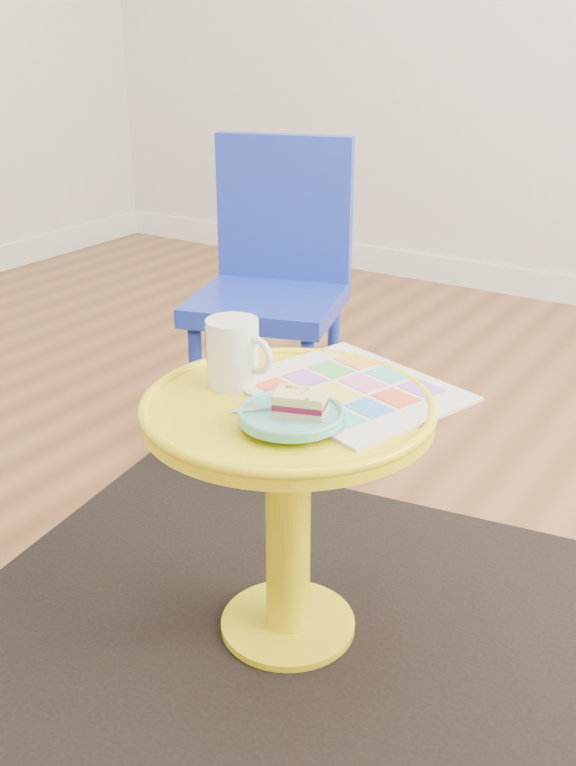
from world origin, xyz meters
The scene contains 10 objects.
floor centered at (0.00, 0.00, 0.00)m, with size 4.00×4.00×0.00m, color brown.
room_walls centered at (-0.99, 0.99, 0.06)m, with size 4.00×4.00×4.00m.
rug centered at (0.57, -0.41, 0.00)m, with size 1.30×1.10×0.01m, color black.
side_table centered at (0.57, -0.41, 0.35)m, with size 0.52×0.52×0.49m.
chair centered at (0.09, 0.27, 0.48)m, with size 0.46×0.46×0.84m.
newspaper centered at (0.64, -0.31, 0.49)m, with size 0.36×0.31×0.01m, color silver.
mug centered at (0.44, -0.39, 0.56)m, with size 0.14×0.10×0.13m.
plate centered at (0.63, -0.49, 0.51)m, with size 0.18×0.18×0.02m.
cake_slice centered at (0.64, -0.48, 0.54)m, with size 0.10×0.08×0.04m.
fork centered at (0.59, -0.48, 0.52)m, with size 0.10×0.12×0.00m.
Camera 1 is at (1.31, -1.56, 1.11)m, focal length 40.00 mm.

